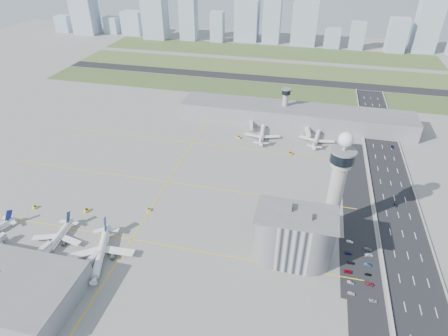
% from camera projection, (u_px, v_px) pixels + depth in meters
% --- Properties ---
extents(ground, '(1000.00, 1000.00, 0.00)m').
position_uv_depth(ground, '(211.00, 217.00, 235.18)').
color(ground, gray).
extents(grass_strip_0, '(480.00, 50.00, 0.08)m').
position_uv_depth(grass_strip_0, '(246.00, 88.00, 422.92)').
color(grass_strip_0, '#3B5628').
rests_on(grass_strip_0, ground).
extents(grass_strip_1, '(480.00, 60.00, 0.08)m').
position_uv_depth(grass_strip_1, '(257.00, 68.00, 484.20)').
color(grass_strip_1, '#4C632E').
rests_on(grass_strip_1, ground).
extents(grass_strip_2, '(480.00, 70.00, 0.08)m').
position_uv_depth(grass_strip_2, '(266.00, 51.00, 549.56)').
color(grass_strip_2, '#415829').
rests_on(grass_strip_2, ground).
extents(runway, '(480.00, 22.00, 0.10)m').
position_uv_depth(runway, '(252.00, 78.00, 453.14)').
color(runway, black).
rests_on(runway, ground).
extents(highway, '(28.00, 500.00, 0.10)m').
position_uv_depth(highway, '(406.00, 248.00, 212.59)').
color(highway, black).
rests_on(highway, ground).
extents(barrier_left, '(0.60, 500.00, 1.20)m').
position_uv_depth(barrier_left, '(380.00, 243.00, 215.04)').
color(barrier_left, '#9E9E99').
rests_on(barrier_left, ground).
extents(barrier_right, '(0.60, 500.00, 1.20)m').
position_uv_depth(barrier_right, '(433.00, 252.00, 209.55)').
color(barrier_right, '#9E9E99').
rests_on(barrier_right, ground).
extents(landside_road, '(18.00, 260.00, 0.08)m').
position_uv_depth(landside_road, '(361.00, 253.00, 209.33)').
color(landside_road, black).
rests_on(landside_road, ground).
extents(parking_lot, '(20.00, 44.00, 0.10)m').
position_uv_depth(parking_lot, '(359.00, 268.00, 199.91)').
color(parking_lot, black).
rests_on(parking_lot, ground).
extents(taxiway_line_h_0, '(260.00, 0.60, 0.01)m').
position_uv_depth(taxiway_line_h_0, '(132.00, 239.00, 218.51)').
color(taxiway_line_h_0, yellow).
rests_on(taxiway_line_h_0, ground).
extents(taxiway_line_h_1, '(260.00, 0.60, 0.01)m').
position_uv_depth(taxiway_line_h_1, '(168.00, 182.00, 267.53)').
color(taxiway_line_h_1, yellow).
rests_on(taxiway_line_h_1, ground).
extents(taxiway_line_h_2, '(260.00, 0.60, 0.01)m').
position_uv_depth(taxiway_line_h_2, '(193.00, 143.00, 316.56)').
color(taxiway_line_h_2, yellow).
rests_on(taxiway_line_h_2, ground).
extents(taxiway_line_v, '(0.60, 260.00, 0.01)m').
position_uv_depth(taxiway_line_v, '(168.00, 182.00, 267.53)').
color(taxiway_line_v, yellow).
rests_on(taxiway_line_v, ground).
extents(control_tower, '(14.00, 14.00, 64.50)m').
position_uv_depth(control_tower, '(338.00, 180.00, 208.59)').
color(control_tower, '#ADAAA5').
rests_on(control_tower, ground).
extents(secondary_tower, '(8.60, 8.60, 31.90)m').
position_uv_depth(secondary_tower, '(285.00, 102.00, 341.66)').
color(secondary_tower, '#ADAAA5').
rests_on(secondary_tower, ground).
extents(admin_building, '(42.00, 24.00, 33.50)m').
position_uv_depth(admin_building, '(294.00, 236.00, 198.71)').
color(admin_building, '#B2B2B7').
rests_on(admin_building, ground).
extents(terminal_pier, '(210.00, 32.00, 15.80)m').
position_uv_depth(terminal_pier, '(295.00, 115.00, 343.97)').
color(terminal_pier, gray).
rests_on(terminal_pier, ground).
extents(airplane_near_b, '(32.51, 37.41, 9.89)m').
position_uv_depth(airplane_near_b, '(55.00, 237.00, 213.30)').
color(airplane_near_b, white).
rests_on(airplane_near_b, ground).
extents(airplane_near_c, '(48.87, 52.91, 12.13)m').
position_uv_depth(airplane_near_c, '(100.00, 250.00, 202.90)').
color(airplane_near_c, white).
rests_on(airplane_near_c, ground).
extents(airplane_far_a, '(33.78, 38.72, 10.13)m').
position_uv_depth(airplane_far_a, '(262.00, 132.00, 321.60)').
color(airplane_far_a, white).
rests_on(airplane_far_a, ground).
extents(airplane_far_b, '(33.38, 38.11, 9.88)m').
position_uv_depth(airplane_far_b, '(317.00, 136.00, 315.89)').
color(airplane_far_b, white).
rests_on(airplane_far_b, ground).
extents(jet_bridge_near_1, '(5.39, 14.31, 5.70)m').
position_uv_depth(jet_bridge_near_1, '(32.00, 262.00, 200.07)').
color(jet_bridge_near_1, silver).
rests_on(jet_bridge_near_1, ground).
extents(jet_bridge_near_2, '(5.39, 14.31, 5.70)m').
position_uv_depth(jet_bridge_near_2, '(82.00, 272.00, 194.19)').
color(jet_bridge_near_2, silver).
rests_on(jet_bridge_near_2, ground).
extents(jet_bridge_far_0, '(5.39, 14.31, 5.70)m').
position_uv_depth(jet_bridge_far_0, '(251.00, 123.00, 341.09)').
color(jet_bridge_far_0, silver).
rests_on(jet_bridge_far_0, ground).
extents(jet_bridge_far_1, '(5.39, 14.31, 5.70)m').
position_uv_depth(jet_bridge_far_1, '(306.00, 129.00, 331.28)').
color(jet_bridge_far_1, silver).
rests_on(jet_bridge_far_1, ground).
extents(tug_0, '(3.00, 3.49, 1.71)m').
position_uv_depth(tug_0, '(35.00, 207.00, 242.56)').
color(tug_0, yellow).
rests_on(tug_0, ground).
extents(tug_1, '(3.63, 4.03, 1.94)m').
position_uv_depth(tug_1, '(87.00, 210.00, 239.65)').
color(tug_1, yellow).
rests_on(tug_1, ground).
extents(tug_2, '(3.45, 2.69, 1.80)m').
position_uv_depth(tug_2, '(106.00, 245.00, 213.21)').
color(tug_2, yellow).
rests_on(tug_2, ground).
extents(tug_3, '(2.78, 3.27, 1.60)m').
position_uv_depth(tug_3, '(149.00, 210.00, 240.39)').
color(tug_3, yellow).
rests_on(tug_3, ground).
extents(tug_4, '(3.97, 3.42, 1.94)m').
position_uv_depth(tug_4, '(239.00, 137.00, 322.90)').
color(tug_4, yellow).
rests_on(tug_4, ground).
extents(tug_5, '(3.25, 2.27, 1.87)m').
position_uv_depth(tug_5, '(290.00, 153.00, 300.02)').
color(tug_5, orange).
rests_on(tug_5, ground).
extents(car_lot_0, '(3.89, 1.92, 1.28)m').
position_uv_depth(car_lot_0, '(351.00, 293.00, 185.67)').
color(car_lot_0, silver).
rests_on(car_lot_0, ground).
extents(car_lot_1, '(3.67, 1.63, 1.17)m').
position_uv_depth(car_lot_1, '(351.00, 282.00, 191.34)').
color(car_lot_1, '#8C989F').
rests_on(car_lot_1, ground).
extents(car_lot_2, '(4.56, 2.19, 1.25)m').
position_uv_depth(car_lot_2, '(348.00, 271.00, 197.38)').
color(car_lot_2, maroon).
rests_on(car_lot_2, ground).
extents(car_lot_3, '(3.99, 1.84, 1.13)m').
position_uv_depth(car_lot_3, '(351.00, 263.00, 202.52)').
color(car_lot_3, black).
rests_on(car_lot_3, ground).
extents(car_lot_4, '(3.94, 1.80, 1.31)m').
position_uv_depth(car_lot_4, '(348.00, 253.00, 208.54)').
color(car_lot_4, navy).
rests_on(car_lot_4, ground).
extents(car_lot_5, '(3.96, 1.79, 1.26)m').
position_uv_depth(car_lot_5, '(350.00, 242.00, 216.01)').
color(car_lot_5, white).
rests_on(car_lot_5, ground).
extents(car_lot_6, '(4.11, 1.93, 1.14)m').
position_uv_depth(car_lot_6, '(373.00, 301.00, 181.98)').
color(car_lot_6, '#A5A5A5').
rests_on(car_lot_6, ground).
extents(car_lot_7, '(4.44, 2.13, 1.25)m').
position_uv_depth(car_lot_7, '(370.00, 284.00, 190.47)').
color(car_lot_7, maroon).
rests_on(car_lot_7, ground).
extents(car_lot_8, '(3.32, 1.45, 1.12)m').
position_uv_depth(car_lot_8, '(368.00, 274.00, 195.78)').
color(car_lot_8, black).
rests_on(car_lot_8, ground).
extents(car_lot_9, '(3.99, 1.51, 1.30)m').
position_uv_depth(car_lot_9, '(368.00, 265.00, 201.31)').
color(car_lot_9, navy).
rests_on(car_lot_9, ground).
extents(car_lot_10, '(4.80, 2.67, 1.27)m').
position_uv_depth(car_lot_10, '(369.00, 255.00, 207.34)').
color(car_lot_10, silver).
rests_on(car_lot_10, ground).
extents(car_lot_11, '(4.60, 2.12, 1.30)m').
position_uv_depth(car_lot_11, '(368.00, 249.00, 211.04)').
color(car_lot_11, gray).
rests_on(car_lot_11, ground).
extents(car_hw_1, '(1.30, 3.61, 1.19)m').
position_uv_depth(car_hw_1, '(396.00, 205.00, 244.60)').
color(car_hw_1, black).
rests_on(car_hw_1, ground).
extents(car_hw_2, '(2.15, 4.53, 1.25)m').
position_uv_depth(car_hw_2, '(392.00, 147.00, 309.39)').
color(car_hw_2, '#13244A').
rests_on(car_hw_2, ground).
extents(car_hw_4, '(1.73, 3.83, 1.28)m').
position_uv_depth(car_hw_4, '(367.00, 115.00, 361.79)').
color(car_hw_4, '#A4A4A4').
rests_on(car_hw_4, ground).
extents(skyline_bldg_0, '(24.05, 19.24, 26.50)m').
position_uv_depth(skyline_bldg_0, '(64.00, 24.00, 646.65)').
color(skyline_bldg_0, '#9EADC1').
rests_on(skyline_bldg_0, ground).
extents(skyline_bldg_1, '(37.63, 30.10, 65.60)m').
position_uv_depth(skyline_bldg_1, '(85.00, 13.00, 623.58)').
color(skyline_bldg_1, '#9EADC1').
rests_on(skyline_bldg_1, ground).
extents(skyline_bldg_2, '(22.81, 18.25, 26.79)m').
position_uv_depth(skyline_bldg_2, '(112.00, 25.00, 636.52)').
color(skyline_bldg_2, '#9EADC1').
rests_on(skyline_bldg_2, ground).
extents(skyline_bldg_3, '(32.30, 25.84, 36.93)m').
position_uv_depth(skyline_bldg_3, '(133.00, 23.00, 627.15)').
color(skyline_bldg_3, '#9EADC1').
rests_on(skyline_bldg_3, ground).
extents(skyline_bldg_4, '(35.81, 28.65, 60.36)m').
position_uv_depth(skyline_bldg_4, '(155.00, 19.00, 598.17)').
color(skyline_bldg_4, '#9EADC1').
rests_on(skyline_bldg_4, ground).
extents(skyline_bldg_5, '(25.49, 20.39, 66.89)m').
position_uv_depth(skyline_bldg_5, '(188.00, 18.00, 589.38)').
color(skyline_bldg_5, '#9EADC1').
rests_on(skyline_bldg_5, ground).
extents(skyline_bldg_6, '(20.04, 16.03, 45.20)m').
position_uv_depth(skyline_bldg_6, '(217.00, 27.00, 584.52)').
color(skyline_bldg_6, '#9EADC1').
rests_on(skyline_bldg_6, ground).
extents(skyline_bldg_7, '(35.76, 28.61, 61.22)m').
position_uv_depth(skyline_bldg_7, '(247.00, 20.00, 587.21)').
color(skyline_bldg_7, '#9EADC1').
rests_on(skyline_bldg_7, ground).
extents(skyline_bldg_8, '(26.33, 21.06, 83.39)m').
position_uv_depth(skyline_bldg_8, '(272.00, 15.00, 568.99)').
color(skyline_bldg_8, '#9EADC1').
rests_on(skyline_bldg_8, ground).
extents(skyline_bldg_9, '(36.96, 29.57, 62.11)m').
position_uv_depth(skyline_bldg_9, '(305.00, 23.00, 565.64)').
color(skyline_bldg_9, '#9EADC1').
rests_on(skyline_bldg_9, ground).
extents(skyline_bldg_10, '(23.01, 18.41, 27.75)m').
position_uv_depth(skyline_bldg_10, '(332.00, 38.00, 559.46)').
color(skyline_bldg_10, '#9EADC1').
rests_on(skyline_bldg_10, ground).
extents(skyline_bldg_11, '(20.22, 16.18, 38.97)m').
position_uv_depth(skyline_bldg_11, '(357.00, 36.00, 549.27)').
color(skyline_bldg_11, '#9EADC1').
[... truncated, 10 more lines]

